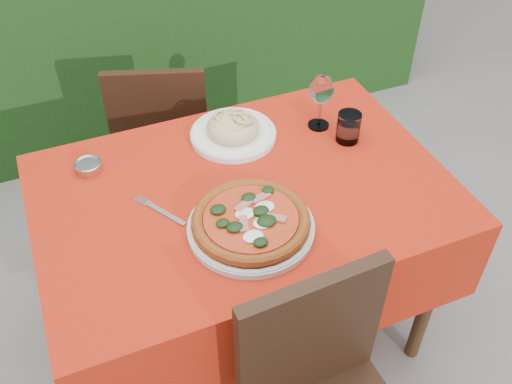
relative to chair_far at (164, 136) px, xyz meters
name	(u,v)px	position (x,y,z in m)	size (l,w,h in m)	color
ground	(246,328)	(0.09, -0.70, -0.48)	(60.00, 60.00, 0.00)	slate
dining_table	(244,223)	(0.09, -0.70, 0.11)	(1.26, 0.86, 0.75)	#402614
chair_far	(164,136)	(0.00, 0.00, 0.00)	(0.48, 0.48, 0.84)	black
pizza_plate	(251,223)	(0.04, -0.88, 0.30)	(0.36, 0.36, 0.07)	silver
pasta_plate	(233,130)	(0.15, -0.45, 0.29)	(0.29, 0.29, 0.08)	white
water_glass	(348,128)	(0.50, -0.61, 0.31)	(0.08, 0.08, 0.10)	white
wine_glass	(321,91)	(0.44, -0.50, 0.41)	(0.08, 0.08, 0.20)	white
fork	(165,213)	(-0.17, -0.72, 0.27)	(0.03, 0.21, 0.01)	silver
steel_ramekin	(88,167)	(-0.34, -0.44, 0.28)	(0.08, 0.08, 0.03)	silver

